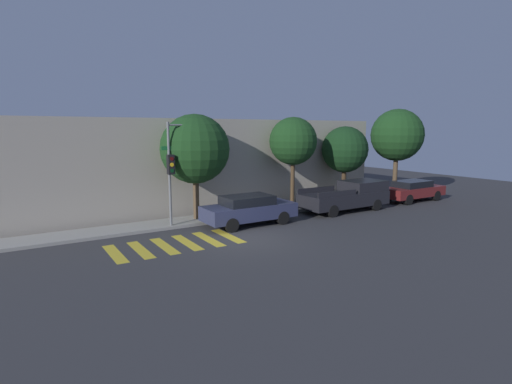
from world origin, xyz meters
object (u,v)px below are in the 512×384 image
Objects in this scene: tree_near_corner at (195,149)px; tree_far_end at (345,150)px; traffic_light_pole at (177,158)px; sedan_middle at (413,190)px; tree_behind_truck at (397,135)px; sedan_near_corner at (249,209)px; pickup_truck at (348,196)px; tree_midblock at (293,141)px.

tree_near_corner is 10.22m from tree_far_end.
traffic_light_pole is at bearing -146.61° from tree_near_corner.
tree_far_end is (11.50, 0.85, 0.04)m from traffic_light_pole.
tree_near_corner is at bearing 171.59° from sedan_middle.
tree_behind_truck reaches higher than tree_near_corner.
tree_near_corner is (-14.32, 2.12, 2.93)m from sedan_middle.
sedan_middle is (15.61, -1.27, -2.59)m from traffic_light_pole.
tree_far_end is (8.37, 2.12, 2.59)m from sedan_near_corner.
sedan_near_corner is at bearing 180.00° from sedan_middle.
pickup_truck is (6.69, -0.00, 0.08)m from sedan_near_corner.
tree_midblock is (-2.43, 2.12, 3.10)m from pickup_truck.
tree_near_corner is (1.29, 0.85, 0.34)m from traffic_light_pole.
sedan_middle is (5.79, 0.00, -0.13)m from pickup_truck.
pickup_truck is 1.12× the size of tree_far_end.
traffic_light_pole is 0.92× the size of pickup_truck.
traffic_light_pole is 1.03× the size of tree_far_end.
tree_near_corner reaches higher than sedan_near_corner.
pickup_truck is at bearing -13.92° from tree_near_corner.
sedan_near_corner is at bearing -170.96° from tree_behind_truck.
traffic_light_pole is at bearing 175.36° from sedan_middle.
pickup_truck is 9.23m from tree_near_corner.
sedan_near_corner is 1.01× the size of sedan_middle.
sedan_middle is 14.77m from tree_near_corner.
pickup_truck is (9.82, -1.27, -2.47)m from traffic_light_pole.
pickup_truck reaches higher than sedan_near_corner.
pickup_truck is at bearing -162.24° from tree_behind_truck.
tree_midblock is at bearing 6.55° from traffic_light_pole.
sedan_near_corner is at bearing -48.87° from tree_near_corner.
traffic_light_pole is 16.48m from tree_behind_truck.
tree_near_corner reaches higher than pickup_truck.
tree_near_corner is at bearing -180.00° from tree_far_end.
tree_far_end is (1.68, 2.12, 2.51)m from pickup_truck.
tree_behind_truck is at bearing 2.96° from traffic_light_pole.
sedan_middle is 0.85× the size of tree_midblock.
sedan_near_corner is at bearing 180.00° from pickup_truck.
tree_midblock is 4.15m from tree_far_end.
tree_midblock is at bearing 180.00° from tree_behind_truck.
tree_midblock is (4.26, 2.12, 3.17)m from sedan_near_corner.
sedan_near_corner is at bearing -153.58° from tree_midblock.
tree_midblock is at bearing 138.93° from pickup_truck.
traffic_light_pole is at bearing 158.00° from sedan_near_corner.
tree_near_corner is 15.16m from tree_behind_truck.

